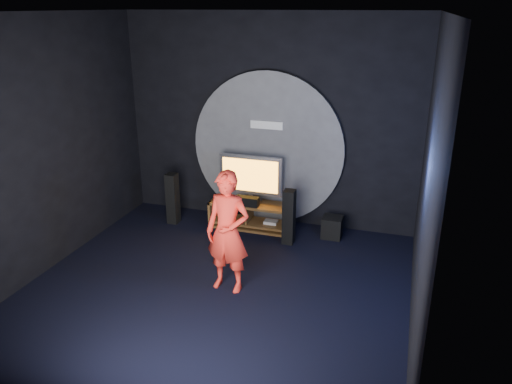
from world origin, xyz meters
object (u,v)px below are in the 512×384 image
Objects in this scene: tower_speaker_left at (173,198)px; media_console at (250,217)px; subwoofer at (332,227)px; tv at (250,177)px; player at (228,232)px; tower_speaker_right at (289,217)px.

media_console is at bearing 8.67° from tower_speaker_left.
media_console is 3.85× the size of subwoofer.
tv is 1.58m from subwoofer.
player reaches higher than tower_speaker_left.
player is at bearing -80.16° from tv.
tower_speaker_left is at bearing 138.80° from player.
tv is 0.66× the size of player.
tower_speaker_left and tower_speaker_right have the same top height.
tower_speaker_left is 1.00× the size of tower_speaker_right.
tower_speaker_right is 0.54× the size of player.
subwoofer is (1.41, -0.02, -0.72)m from tv.
tv reaches higher than tower_speaker_right.
player is (0.34, -1.93, 0.63)m from media_console.
media_console is 0.82× the size of player.
media_console is 0.70m from tv.
tower_speaker_right is at bearing -4.69° from tower_speaker_left.
subwoofer is at bearing 33.81° from tower_speaker_right.
media_console is 1.37m from tower_speaker_left.
subwoofer is 0.21× the size of player.
tower_speaker_left is (-1.32, -0.27, -0.44)m from tv.
tv is 1.21× the size of tower_speaker_right.
tv is 1.21× the size of tower_speaker_left.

